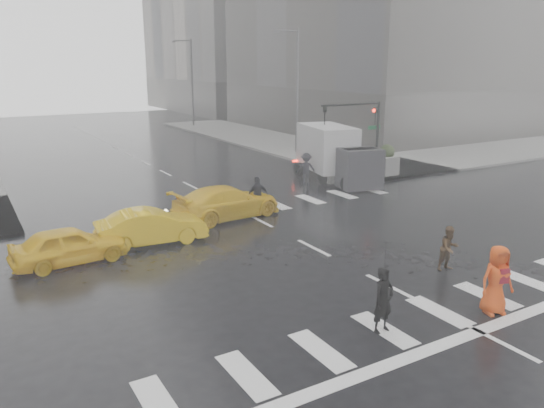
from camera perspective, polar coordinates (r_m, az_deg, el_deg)
ground at (r=19.66m, az=4.50°, el=-4.73°), size 120.00×120.00×0.00m
sidewalk_ne at (r=44.93m, az=12.14°, el=6.25°), size 35.00×35.00×0.15m
road_markings at (r=19.66m, az=4.50°, el=-4.72°), size 18.00×48.00×0.01m
traffic_signal_pole at (r=30.57m, az=9.91°, el=8.36°), size 4.45×0.42×4.50m
street_lamp_near at (r=39.55m, az=2.55°, el=12.53°), size 2.15×0.22×9.00m
street_lamp_far at (r=57.34m, az=-8.73°, el=13.12°), size 2.15×0.22×9.00m
planter_west at (r=29.81m, az=6.53°, el=3.97°), size 1.10×1.10×1.80m
planter_mid at (r=31.04m, az=9.49°, el=4.30°), size 1.10×1.10×1.80m
planter_east at (r=32.35m, az=12.22°, el=4.59°), size 1.10×1.10×1.80m
pedestrian_black at (r=13.47m, az=12.07°, el=-7.23°), size 1.04×1.05×2.43m
pedestrian_brown at (r=18.29m, az=18.53°, el=-4.55°), size 0.77×0.62×1.49m
pedestrian_orange at (r=15.59m, az=23.03°, el=-7.51°), size 1.08×0.86×1.93m
pedestrian_far_a at (r=23.69m, az=-1.56°, el=0.91°), size 1.08×0.73×1.73m
pedestrian_far_b at (r=29.89m, az=3.69°, el=3.84°), size 1.28×1.11×1.74m
taxi_front at (r=19.21m, az=-20.98°, el=-4.16°), size 3.89×1.81×1.29m
taxi_mid at (r=20.36m, az=-12.85°, el=-2.40°), size 4.15×1.72×1.34m
taxi_rear at (r=23.23m, az=-4.89°, el=0.20°), size 4.58×2.52×1.43m
box_truck at (r=30.32m, az=6.84°, el=5.47°), size 2.21×5.90×3.13m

